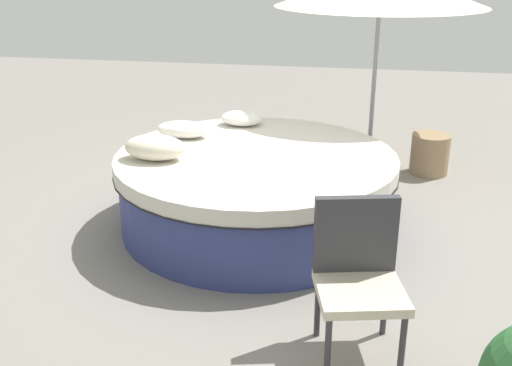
% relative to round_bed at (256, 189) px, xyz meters
% --- Properties ---
extents(ground_plane, '(16.00, 16.00, 0.00)m').
position_rel_round_bed_xyz_m(ground_plane, '(0.00, 0.00, -0.35)').
color(ground_plane, gray).
extents(round_bed, '(2.51, 2.51, 0.68)m').
position_rel_round_bed_xyz_m(round_bed, '(0.00, 0.00, 0.00)').
color(round_bed, navy).
rests_on(round_bed, ground_plane).
extents(throw_pillow_0, '(0.43, 0.32, 0.15)m').
position_rel_round_bed_xyz_m(throw_pillow_0, '(-0.31, 0.90, 0.41)').
color(throw_pillow_0, white).
rests_on(throw_pillow_0, round_bed).
extents(throw_pillow_1, '(0.51, 0.28, 0.16)m').
position_rel_round_bed_xyz_m(throw_pillow_1, '(-0.78, 0.38, 0.41)').
color(throw_pillow_1, white).
rests_on(throw_pillow_1, round_bed).
extents(throw_pillow_2, '(0.53, 0.34, 0.22)m').
position_rel_round_bed_xyz_m(throw_pillow_2, '(-0.83, -0.29, 0.44)').
color(throw_pillow_2, beige).
rests_on(throw_pillow_2, round_bed).
extents(patio_chair, '(0.62, 0.61, 0.98)m').
position_rel_round_bed_xyz_m(patio_chair, '(0.94, -1.67, 0.21)').
color(patio_chair, '#333338').
rests_on(patio_chair, ground_plane).
extents(side_table, '(0.43, 0.43, 0.45)m').
position_rel_round_bed_xyz_m(side_table, '(1.68, 1.70, -0.12)').
color(side_table, '#997A56').
rests_on(side_table, ground_plane).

